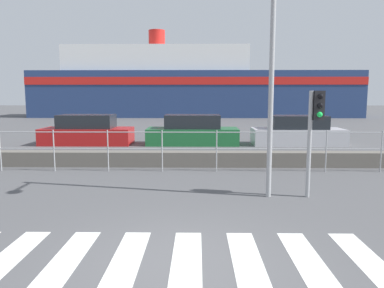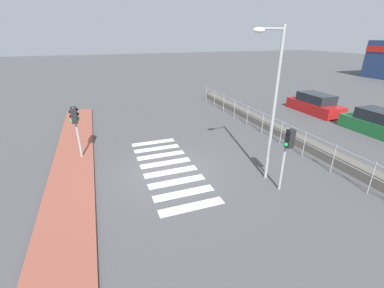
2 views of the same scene
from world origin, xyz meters
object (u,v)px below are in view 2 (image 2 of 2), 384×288
traffic_light_near (75,119)px  parked_car_green (381,125)px  traffic_light_far (287,147)px  parked_car_red (315,104)px  streetlamp (271,91)px

traffic_light_near → parked_car_green: size_ratio=0.57×
traffic_light_far → parked_car_red: traffic_light_far is taller
parked_car_red → parked_car_green: size_ratio=0.98×
traffic_light_far → parked_car_red: bearing=130.7°
parked_car_red → parked_car_green: parked_car_red is taller
parked_car_red → traffic_light_near: bearing=-81.4°
streetlamp → parked_car_red: 12.54m
streetlamp → parked_car_green: size_ratio=1.33×
streetlamp → parked_car_green: (-1.97, 9.79, -3.08)m
traffic_light_near → traffic_light_far: size_ratio=1.01×
traffic_light_far → streetlamp: streetlamp is taller
streetlamp → parked_car_red: (-7.21, 9.79, -3.08)m
parked_car_red → parked_car_green: (5.24, 0.00, -0.00)m
parked_car_red → parked_car_green: 5.24m
streetlamp → traffic_light_near: bearing=-123.2°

